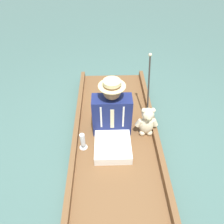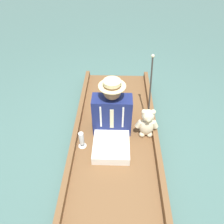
{
  "view_description": "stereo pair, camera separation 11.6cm",
  "coord_description": "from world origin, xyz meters",
  "px_view_note": "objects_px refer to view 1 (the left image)",
  "views": [
    {
      "loc": [
        0.1,
        1.81,
        2.2
      ],
      "look_at": [
        0.04,
        -0.1,
        0.47
      ],
      "focal_mm": 35.0,
      "sensor_mm": 36.0,
      "label": 1
    },
    {
      "loc": [
        -0.02,
        1.81,
        2.2
      ],
      "look_at": [
        0.04,
        -0.1,
        0.47
      ],
      "focal_mm": 35.0,
      "sensor_mm": 36.0,
      "label": 2
    }
  ],
  "objects_px": {
    "teddy_bear": "(147,122)",
    "walking_cane": "(149,85)",
    "seated_person": "(112,119)",
    "wine_glass": "(83,140)"
  },
  "relations": [
    {
      "from": "teddy_bear",
      "to": "walking_cane",
      "type": "xyz_separation_m",
      "value": [
        -0.04,
        -0.35,
        0.31
      ]
    },
    {
      "from": "wine_glass",
      "to": "walking_cane",
      "type": "bearing_deg",
      "value": -145.36
    },
    {
      "from": "walking_cane",
      "to": "wine_glass",
      "type": "bearing_deg",
      "value": 34.64
    },
    {
      "from": "seated_person",
      "to": "teddy_bear",
      "type": "relative_size",
      "value": 1.84
    },
    {
      "from": "seated_person",
      "to": "teddy_bear",
      "type": "distance_m",
      "value": 0.43
    },
    {
      "from": "teddy_bear",
      "to": "walking_cane",
      "type": "bearing_deg",
      "value": -96.96
    },
    {
      "from": "seated_person",
      "to": "wine_glass",
      "type": "height_order",
      "value": "seated_person"
    },
    {
      "from": "teddy_bear",
      "to": "walking_cane",
      "type": "relative_size",
      "value": 0.48
    },
    {
      "from": "seated_person",
      "to": "walking_cane",
      "type": "relative_size",
      "value": 0.88
    },
    {
      "from": "teddy_bear",
      "to": "walking_cane",
      "type": "distance_m",
      "value": 0.47
    }
  ]
}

